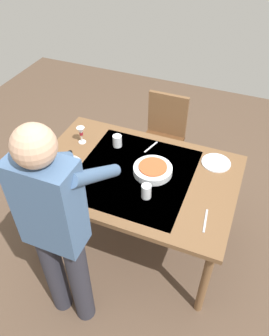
% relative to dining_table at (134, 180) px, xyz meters
% --- Properties ---
extents(ground_plane, '(6.00, 6.00, 0.00)m').
position_rel_dining_table_xyz_m(ground_plane, '(0.00, 0.00, -0.71)').
color(ground_plane, brown).
extents(dining_table, '(1.56, 1.05, 0.78)m').
position_rel_dining_table_xyz_m(dining_table, '(0.00, 0.00, 0.00)').
color(dining_table, brown).
rests_on(dining_table, ground_plane).
extents(chair_near, '(0.40, 0.40, 0.91)m').
position_rel_dining_table_xyz_m(chair_near, '(0.05, -0.91, -0.18)').
color(chair_near, '#523019').
rests_on(chair_near, ground_plane).
extents(person_server, '(0.42, 0.61, 1.69)m').
position_rel_dining_table_xyz_m(person_server, '(0.17, 0.79, 0.26)').
color(person_server, '#2D2D38').
rests_on(person_server, ground_plane).
extents(wine_bottle, '(0.07, 0.07, 0.30)m').
position_rel_dining_table_xyz_m(wine_bottle, '(0.37, 0.26, 0.18)').
color(wine_bottle, black).
rests_on(wine_bottle, dining_table).
extents(wine_glass_left, '(0.07, 0.07, 0.15)m').
position_rel_dining_table_xyz_m(wine_glass_left, '(0.24, 0.42, 0.18)').
color(wine_glass_left, white).
rests_on(wine_glass_left, dining_table).
extents(wine_glass_right, '(0.07, 0.07, 0.15)m').
position_rel_dining_table_xyz_m(wine_glass_right, '(0.56, -0.19, 0.18)').
color(wine_glass_right, white).
rests_on(wine_glass_right, dining_table).
extents(water_cup_near_left, '(0.08, 0.08, 0.10)m').
position_rel_dining_table_xyz_m(water_cup_near_left, '(0.26, -0.26, 0.12)').
color(water_cup_near_left, silver).
rests_on(water_cup_near_left, dining_table).
extents(water_cup_near_right, '(0.07, 0.07, 0.11)m').
position_rel_dining_table_xyz_m(water_cup_near_right, '(-0.17, 0.20, 0.13)').
color(water_cup_near_right, silver).
rests_on(water_cup_near_right, dining_table).
extents(water_cup_far_left, '(0.08, 0.08, 0.10)m').
position_rel_dining_table_xyz_m(water_cup_far_left, '(0.58, 0.40, 0.12)').
color(water_cup_far_left, silver).
rests_on(water_cup_far_left, dining_table).
extents(serving_bowl_pasta, '(0.30, 0.30, 0.07)m').
position_rel_dining_table_xyz_m(serving_bowl_pasta, '(-0.13, -0.05, 0.10)').
color(serving_bowl_pasta, silver).
rests_on(serving_bowl_pasta, dining_table).
extents(dinner_plate_near, '(0.23, 0.23, 0.01)m').
position_rel_dining_table_xyz_m(dinner_plate_near, '(-0.56, -0.35, 0.08)').
color(dinner_plate_near, silver).
rests_on(dinner_plate_near, dining_table).
extents(dinner_plate_far, '(0.23, 0.23, 0.01)m').
position_rel_dining_table_xyz_m(dinner_plate_far, '(0.52, 0.12, 0.08)').
color(dinner_plate_far, silver).
rests_on(dinner_plate_far, dining_table).
extents(table_knife, '(0.04, 0.20, 0.00)m').
position_rel_dining_table_xyz_m(table_knife, '(-0.61, 0.26, 0.07)').
color(table_knife, silver).
rests_on(table_knife, dining_table).
extents(table_fork, '(0.06, 0.18, 0.00)m').
position_rel_dining_table_xyz_m(table_fork, '(-0.01, -0.35, 0.07)').
color(table_fork, silver).
rests_on(table_fork, dining_table).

